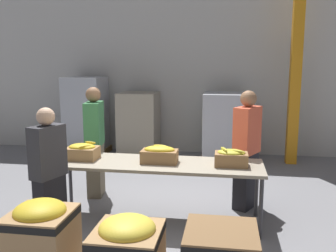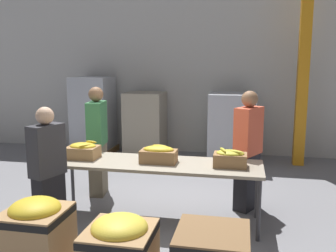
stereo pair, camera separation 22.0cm
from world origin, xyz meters
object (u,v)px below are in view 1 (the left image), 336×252
(sorting_table, at_px, (155,166))
(volunteer_0, at_px, (247,151))
(banana_box_0, at_px, (82,151))
(pallet_stack_1, at_px, (86,117))
(donation_bin_1, at_px, (128,249))
(banana_box_1, at_px, (159,154))
(banana_box_2, at_px, (231,157))
(donation_bin_0, at_px, (41,237))
(volunteer_2, at_px, (95,143))
(support_pillar, at_px, (296,67))
(pallet_stack_0, at_px, (139,125))
(pallet_stack_2, at_px, (226,129))
(volunteer_1, at_px, (49,174))

(sorting_table, bearing_deg, volunteer_0, 27.96)
(banana_box_0, relative_size, pallet_stack_1, 0.24)
(sorting_table, xyz_separation_m, donation_bin_1, (0.02, -1.49, -0.40))
(banana_box_0, distance_m, pallet_stack_1, 3.58)
(banana_box_1, xyz_separation_m, pallet_stack_1, (-2.32, 3.38, -0.04))
(banana_box_2, xyz_separation_m, donation_bin_0, (-1.84, -1.47, -0.50))
(sorting_table, height_order, pallet_stack_1, pallet_stack_1)
(volunteer_2, xyz_separation_m, support_pillar, (3.40, 2.48, 1.14))
(donation_bin_0, bearing_deg, pallet_stack_0, 91.91)
(banana_box_2, distance_m, pallet_stack_0, 3.92)
(volunteer_2, bearing_deg, support_pillar, 118.05)
(support_pillar, bearing_deg, donation_bin_1, -115.34)
(banana_box_1, relative_size, pallet_stack_2, 0.32)
(banana_box_2, height_order, volunteer_1, volunteer_1)
(pallet_stack_2, bearing_deg, volunteer_0, -83.21)
(banana_box_0, distance_m, support_pillar, 4.77)
(volunteer_1, relative_size, support_pillar, 0.40)
(volunteer_0, bearing_deg, banana_box_1, -31.99)
(banana_box_1, distance_m, support_pillar, 4.11)
(sorting_table, height_order, donation_bin_0, sorting_table)
(banana_box_0, xyz_separation_m, pallet_stack_2, (1.93, 3.12, -0.19))
(sorting_table, xyz_separation_m, pallet_stack_2, (0.92, 3.14, -0.03))
(support_pillar, relative_size, pallet_stack_1, 2.26)
(sorting_table, xyz_separation_m, pallet_stack_0, (-1.02, 3.35, -0.04))
(volunteer_0, height_order, pallet_stack_2, volunteer_0)
(banana_box_2, distance_m, volunteer_1, 2.25)
(volunteer_1, bearing_deg, banana_box_2, -53.96)
(banana_box_0, bearing_deg, donation_bin_1, -55.57)
(sorting_table, bearing_deg, banana_box_2, -0.77)
(donation_bin_1, xyz_separation_m, pallet_stack_1, (-2.28, 4.86, 0.52))
(donation_bin_1, bearing_deg, volunteer_1, 145.15)
(donation_bin_1, height_order, pallet_stack_0, pallet_stack_0)
(pallet_stack_1, xyz_separation_m, pallet_stack_2, (3.18, -0.23, -0.15))
(banana_box_0, relative_size, pallet_stack_2, 0.28)
(banana_box_0, bearing_deg, pallet_stack_2, 58.32)
(donation_bin_0, xyz_separation_m, pallet_stack_1, (-1.40, 4.86, 0.46))
(volunteer_2, bearing_deg, pallet_stack_0, 169.57)
(volunteer_1, distance_m, pallet_stack_1, 4.18)
(banana_box_2, bearing_deg, donation_bin_0, -141.38)
(pallet_stack_0, xyz_separation_m, pallet_stack_2, (1.93, -0.22, 0.01))
(donation_bin_0, bearing_deg, banana_box_2, 38.62)
(banana_box_0, height_order, donation_bin_0, banana_box_0)
(banana_box_1, distance_m, volunteer_2, 1.43)
(volunteer_0, distance_m, pallet_stack_2, 2.51)
(volunteer_2, bearing_deg, volunteer_0, 77.99)
(banana_box_0, xyz_separation_m, volunteer_0, (2.22, 0.63, -0.06))
(donation_bin_0, bearing_deg, donation_bin_1, 0.00)
(volunteer_2, bearing_deg, banana_box_0, -0.09)
(banana_box_1, distance_m, pallet_stack_2, 3.26)
(volunteer_1, bearing_deg, sorting_table, -41.16)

